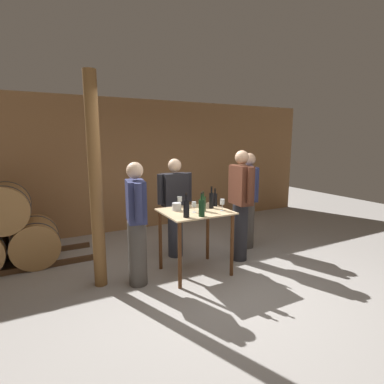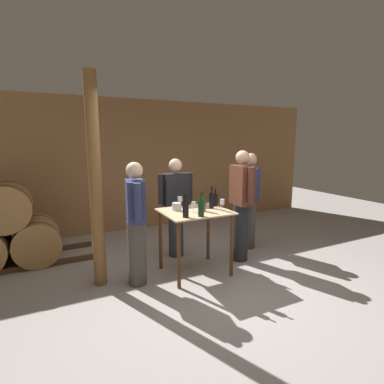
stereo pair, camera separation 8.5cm
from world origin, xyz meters
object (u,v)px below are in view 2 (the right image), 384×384
wine_bottle_far_left (186,208)px  wine_bottle_far_right (215,199)px  wine_glass_near_center (194,205)px  wine_glass_near_left (180,199)px  wine_bottle_center (203,203)px  person_host (241,203)px  wine_glass_near_right (222,202)px  person_visitor_bearded (249,199)px  wooden_post (95,183)px  person_visitor_with_scarf (176,206)px  wine_bottle_left (201,208)px  person_visitor_near_door (136,222)px  wine_bottle_right (212,200)px  ice_bucket (177,207)px

wine_bottle_far_left → wine_bottle_far_right: wine_bottle_far_left is taller
wine_bottle_far_right → wine_glass_near_center: wine_bottle_far_right is taller
wine_bottle_far_left → wine_bottle_far_right: bearing=30.3°
wine_bottle_far_left → wine_glass_near_left: bearing=72.5°
wine_bottle_far_right → wine_glass_near_left: (-0.49, 0.20, 0.01)m
wine_bottle_center → person_host: person_host is taller
wine_bottle_center → wine_glass_near_right: (0.24, -0.12, 0.01)m
wine_bottle_far_left → wine_bottle_far_right: 0.78m
wine_glass_near_right → person_visitor_bearded: size_ratio=0.10×
wooden_post → person_host: bearing=-4.3°
wine_bottle_far_left → wine_glass_near_center: bearing=42.0°
person_visitor_with_scarf → wine_bottle_center: bearing=-83.6°
wine_bottle_left → wine_glass_near_left: bearing=90.9°
person_visitor_near_door → wine_glass_near_right: bearing=-9.9°
wine_bottle_left → person_visitor_near_door: bearing=156.7°
wine_bottle_right → person_visitor_with_scarf: size_ratio=0.20×
wine_glass_near_left → person_visitor_bearded: 1.39m
wooden_post → person_visitor_with_scarf: 1.46m
wine_glass_near_center → wine_bottle_center: bearing=1.9°
wine_bottle_far_right → person_visitor_bearded: size_ratio=0.16×
ice_bucket → wine_bottle_left: bearing=-71.4°
wine_bottle_center → wine_bottle_right: wine_bottle_right is taller
wine_bottle_left → wine_glass_near_right: bearing=17.6°
wine_bottle_right → wooden_post: bearing=172.4°
wine_bottle_right → wine_glass_near_right: (0.05, -0.21, -0.00)m
wine_bottle_right → wine_glass_near_left: size_ratio=2.08×
wine_bottle_left → wine_bottle_right: wine_bottle_right is taller
wine_bottle_center → wine_bottle_far_right: (0.31, 0.20, -0.01)m
wooden_post → person_visitor_with_scarf: bearing=19.4°
wine_glass_near_center → person_visitor_near_door: 0.80m
wine_bottle_far_right → person_host: bearing=-6.9°
person_visitor_near_door → wine_bottle_right: bearing=0.5°
wine_bottle_far_left → person_host: person_host is taller
person_visitor_with_scarf → ice_bucket: bearing=-112.1°
wooden_post → wine_bottle_right: bearing=-7.6°
wooden_post → wine_glass_near_left: 1.25m
wine_bottle_far_left → ice_bucket: size_ratio=2.48×
wine_bottle_center → person_host: 0.77m
wooden_post → person_visitor_near_door: (0.44, -0.22, -0.50)m
wine_bottle_left → wine_glass_near_left: size_ratio=2.04×
wine_bottle_far_left → ice_bucket: bearing=83.2°
wine_bottle_far_right → person_visitor_near_door: 1.26m
wine_glass_near_center → person_visitor_bearded: (1.35, 0.54, -0.13)m
wine_bottle_left → wine_glass_near_center: bearing=86.4°
wine_bottle_left → wine_glass_near_center: 0.24m
wine_glass_near_left → wine_glass_near_right: (0.41, -0.51, 0.01)m
person_visitor_with_scarf → wine_glass_near_center: bearing=-94.6°
wine_bottle_far_left → wine_bottle_far_right: (0.67, 0.39, -0.01)m
wine_glass_near_left → person_visitor_bearded: (1.38, 0.14, -0.14)m
wine_glass_near_center → wine_bottle_right: bearing=16.8°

